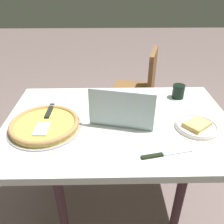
{
  "coord_description": "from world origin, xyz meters",
  "views": [
    {
      "loc": [
        -0.06,
        -1.07,
        1.45
      ],
      "look_at": [
        -0.03,
        0.0,
        0.79
      ],
      "focal_mm": 37.69,
      "sensor_mm": 36.0,
      "label": 1
    }
  ],
  "objects_px": {
    "chair_near": "(140,87)",
    "pizza_tray": "(45,124)",
    "table_knife": "(162,155)",
    "drink_cup": "(178,91)",
    "pizza_plate": "(197,126)",
    "dining_table": "(118,131)",
    "laptop": "(124,113)"
  },
  "relations": [
    {
      "from": "chair_near",
      "to": "pizza_tray",
      "type": "bearing_deg",
      "value": -121.48
    },
    {
      "from": "table_knife",
      "to": "drink_cup",
      "type": "relative_size",
      "value": 2.77
    },
    {
      "from": "pizza_plate",
      "to": "drink_cup",
      "type": "xyz_separation_m",
      "value": [
        -0.01,
        0.34,
        0.03
      ]
    },
    {
      "from": "pizza_plate",
      "to": "drink_cup",
      "type": "bearing_deg",
      "value": 91.69
    },
    {
      "from": "dining_table",
      "to": "pizza_plate",
      "type": "height_order",
      "value": "pizza_plate"
    },
    {
      "from": "pizza_plate",
      "to": "laptop",
      "type": "bearing_deg",
      "value": 165.53
    },
    {
      "from": "dining_table",
      "to": "pizza_plate",
      "type": "distance_m",
      "value": 0.42
    },
    {
      "from": "chair_near",
      "to": "dining_table",
      "type": "bearing_deg",
      "value": -104.38
    },
    {
      "from": "drink_cup",
      "to": "pizza_plate",
      "type": "bearing_deg",
      "value": -88.31
    },
    {
      "from": "drink_cup",
      "to": "chair_near",
      "type": "height_order",
      "value": "chair_near"
    },
    {
      "from": "drink_cup",
      "to": "table_knife",
      "type": "bearing_deg",
      "value": -111.17
    },
    {
      "from": "pizza_plate",
      "to": "drink_cup",
      "type": "distance_m",
      "value": 0.34
    },
    {
      "from": "dining_table",
      "to": "table_knife",
      "type": "bearing_deg",
      "value": -57.71
    },
    {
      "from": "laptop",
      "to": "pizza_tray",
      "type": "relative_size",
      "value": 1.0
    },
    {
      "from": "table_knife",
      "to": "chair_near",
      "type": "relative_size",
      "value": 0.29
    },
    {
      "from": "dining_table",
      "to": "drink_cup",
      "type": "distance_m",
      "value": 0.49
    },
    {
      "from": "table_knife",
      "to": "pizza_plate",
      "type": "bearing_deg",
      "value": 42.71
    },
    {
      "from": "laptop",
      "to": "chair_near",
      "type": "xyz_separation_m",
      "value": [
        0.22,
        0.96,
        -0.3
      ]
    },
    {
      "from": "dining_table",
      "to": "pizza_tray",
      "type": "relative_size",
      "value": 3.23
    },
    {
      "from": "pizza_tray",
      "to": "table_knife",
      "type": "distance_m",
      "value": 0.61
    },
    {
      "from": "laptop",
      "to": "drink_cup",
      "type": "bearing_deg",
      "value": 34.21
    },
    {
      "from": "dining_table",
      "to": "table_knife",
      "type": "distance_m",
      "value": 0.35
    },
    {
      "from": "pizza_tray",
      "to": "chair_near",
      "type": "xyz_separation_m",
      "value": [
        0.63,
        1.04,
        -0.28
      ]
    },
    {
      "from": "laptop",
      "to": "pizza_plate",
      "type": "distance_m",
      "value": 0.39
    },
    {
      "from": "pizza_plate",
      "to": "table_knife",
      "type": "height_order",
      "value": "pizza_plate"
    },
    {
      "from": "pizza_plate",
      "to": "drink_cup",
      "type": "height_order",
      "value": "drink_cup"
    },
    {
      "from": "laptop",
      "to": "table_knife",
      "type": "height_order",
      "value": "laptop"
    },
    {
      "from": "laptop",
      "to": "chair_near",
      "type": "bearing_deg",
      "value": 77.11
    },
    {
      "from": "pizza_plate",
      "to": "pizza_tray",
      "type": "height_order",
      "value": "pizza_tray"
    },
    {
      "from": "pizza_tray",
      "to": "drink_cup",
      "type": "bearing_deg",
      "value": 22.63
    },
    {
      "from": "pizza_plate",
      "to": "chair_near",
      "type": "xyz_separation_m",
      "value": [
        -0.15,
        1.05,
        -0.27
      ]
    },
    {
      "from": "drink_cup",
      "to": "dining_table",
      "type": "bearing_deg",
      "value": -146.32
    }
  ]
}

